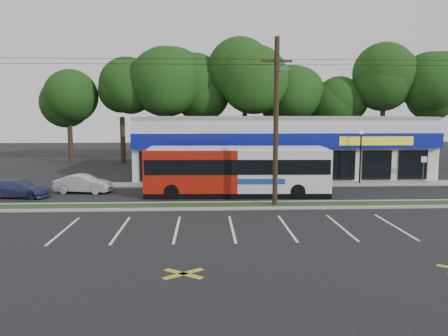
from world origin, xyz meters
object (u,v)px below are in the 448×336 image
pedestrian_a (259,176)px  pedestrian_b (306,181)px  lamp_post (361,151)px  utility_pole (273,116)px  metrobus (237,170)px  sign_post (424,165)px  car_blue (19,189)px  car_dark (294,175)px  car_silver (83,184)px

pedestrian_a → pedestrian_b: bearing=102.6°
lamp_post → pedestrian_a: size_ratio=2.76×
utility_pole → metrobus: utility_pole is taller
sign_post → car_blue: (-29.64, -4.02, -0.95)m
car_blue → pedestrian_b: 19.80m
lamp_post → car_dark: lamp_post is taller
car_dark → metrobus: bearing=134.7°
utility_pole → car_blue: size_ratio=12.03×
utility_pole → sign_post: (13.17, 7.65, -3.86)m
car_blue → utility_pole: bearing=-94.0°
metrobus → car_silver: metrobus is taller
sign_post → lamp_post: bearing=177.4°
pedestrian_a → car_silver: bearing=-28.2°
car_silver → metrobus: bearing=-90.7°
lamp_post → car_blue: size_ratio=1.02×
pedestrian_b → car_blue: bearing=9.7°
car_dark → car_silver: car_dark is taller
sign_post → pedestrian_b: 10.26m
utility_pole → lamp_post: (8.17, 7.87, -2.74)m
pedestrian_a → pedestrian_b: 4.02m
utility_pole → car_silver: 14.46m
sign_post → pedestrian_a: (-13.05, -0.07, -0.78)m
metrobus → pedestrian_b: (5.14, 1.50, -1.01)m
sign_post → car_silver: (-25.82, -2.51, -0.91)m
utility_pole → pedestrian_a: (0.12, 7.57, -4.64)m
metrobus → pedestrian_a: 4.58m
car_silver → pedestrian_a: pedestrian_a is taller
utility_pole → car_silver: utility_pole is taller
car_silver → pedestrian_a: 13.00m
sign_post → metrobus: bearing=-164.8°
car_silver → pedestrian_b: size_ratio=2.60×
car_dark → car_blue: 19.78m
car_silver → pedestrian_a: size_ratio=2.54×
pedestrian_a → sign_post: bearing=141.3°
pedestrian_a → pedestrian_b: size_ratio=1.02×
sign_post → car_blue: size_ratio=0.54×
utility_pole → car_silver: bearing=157.9°
metrobus → lamp_post: bearing=25.0°
car_blue → pedestrian_b: pedestrian_b is taller
car_dark → pedestrian_b: (0.36, -2.50, -0.09)m
utility_pole → sign_post: bearing=30.1°
sign_post → utility_pole: bearing=-149.9°
lamp_post → car_dark: size_ratio=0.86×
car_dark → car_silver: (-15.56, -2.43, -0.20)m
sign_post → car_blue: 29.93m
car_silver → pedestrian_a: bearing=-71.7°
car_blue → pedestrian_a: bearing=-68.2°
metrobus → car_dark: metrobus is taller
car_dark → pedestrian_b: bearing=-167.1°
lamp_post → car_dark: bearing=-176.7°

